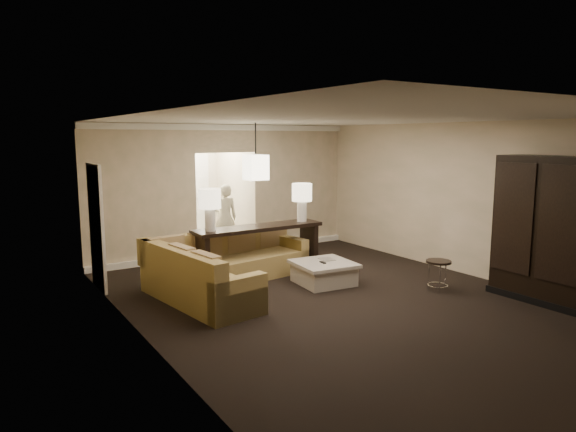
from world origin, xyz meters
TOP-DOWN VIEW (x-y plane):
  - ground at (0.00, 0.00)m, footprint 8.00×8.00m
  - wall_back at (0.00, 4.00)m, footprint 6.00×0.04m
  - wall_left at (-3.00, 0.00)m, footprint 0.04×8.00m
  - wall_right at (3.00, 0.00)m, footprint 0.04×8.00m
  - ceiling at (0.00, 0.00)m, footprint 6.00×8.00m
  - crown_molding at (0.00, 3.95)m, footprint 6.00×0.10m
  - baseboard at (0.00, 3.95)m, footprint 6.00×0.10m
  - side_door at (-2.97, 2.80)m, footprint 0.05×0.90m
  - foyer at (0.00, 5.34)m, footprint 1.44×2.02m
  - sectional_sofa at (-1.20, 1.68)m, footprint 3.08×2.66m
  - coffee_table at (0.38, 1.00)m, footprint 1.05×1.05m
  - console_table at (-0.34, 2.00)m, footprint 2.44×0.56m
  - armoire at (2.69, -1.60)m, footprint 0.67×1.56m
  - drink_table at (1.73, -0.36)m, footprint 0.41×0.41m
  - table_lamp_left at (-1.29, 2.00)m, footprint 0.38×0.38m
  - table_lamp_right at (0.60, 2.00)m, footprint 0.38×0.38m
  - pendant_light at (0.00, 2.70)m, footprint 0.38×0.38m
  - person at (0.09, 4.30)m, footprint 0.67×0.52m

SIDE VIEW (x-z plane):
  - ground at x=0.00m, z-range 0.00..0.00m
  - baseboard at x=0.00m, z-range 0.00..0.12m
  - coffee_table at x=0.38m, z-range 0.00..0.40m
  - sectional_sofa at x=-1.20m, z-range -0.09..0.80m
  - drink_table at x=1.73m, z-range 0.11..0.62m
  - console_table at x=-0.34m, z-range 0.09..1.03m
  - person at x=0.09m, z-range 0.00..1.66m
  - side_door at x=-2.97m, z-range 0.00..2.10m
  - armoire at x=2.69m, z-range -0.05..2.20m
  - foyer at x=0.00m, z-range -0.10..2.70m
  - wall_back at x=0.00m, z-range 0.00..2.80m
  - wall_left at x=-3.00m, z-range 0.00..2.80m
  - wall_right at x=3.00m, z-range 0.00..2.80m
  - table_lamp_left at x=-1.29m, z-range 1.06..1.78m
  - table_lamp_right at x=0.60m, z-range 1.06..1.78m
  - pendant_light at x=0.00m, z-range 1.41..2.50m
  - crown_molding at x=0.00m, z-range 2.67..2.79m
  - ceiling at x=0.00m, z-range 2.79..2.81m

